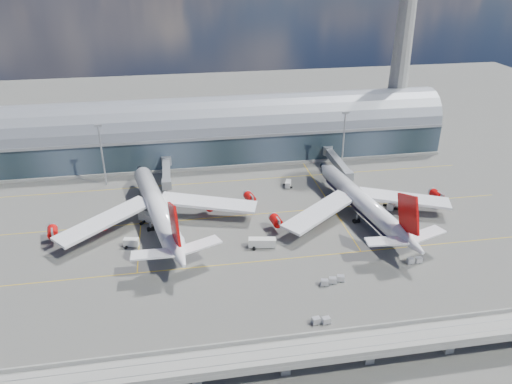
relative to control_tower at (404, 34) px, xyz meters
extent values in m
plane|color=#474744|center=(-85.00, -83.00, -51.64)|extent=(500.00, 500.00, 0.00)
cube|color=gold|center=(-85.00, -93.00, -51.63)|extent=(200.00, 0.25, 0.01)
cube|color=gold|center=(-85.00, -63.00, -51.63)|extent=(200.00, 0.25, 0.01)
cube|color=gold|center=(-85.00, -33.00, -51.63)|extent=(200.00, 0.25, 0.01)
cube|color=gold|center=(-120.00, -53.00, -51.63)|extent=(0.25, 80.00, 0.01)
cube|color=gold|center=(-50.00, -53.00, -51.63)|extent=(0.25, 80.00, 0.01)
cube|color=#1D2A31|center=(-85.00, -5.00, -44.64)|extent=(200.00, 28.00, 14.00)
cylinder|color=gray|center=(-85.00, -5.00, -37.64)|extent=(200.00, 28.00, 28.00)
cube|color=gray|center=(-85.00, -19.00, -37.64)|extent=(200.00, 1.00, 1.20)
cube|color=gray|center=(-85.00, -5.00, -51.04)|extent=(200.00, 30.00, 1.20)
cube|color=gray|center=(0.00, 0.00, -47.64)|extent=(18.00, 18.00, 8.00)
cone|color=gray|center=(0.00, 0.00, -6.64)|extent=(10.00, 10.00, 90.00)
cube|color=gray|center=(-85.00, -138.00, -46.14)|extent=(220.00, 8.50, 1.20)
cube|color=gray|center=(-85.00, -142.00, -45.04)|extent=(220.00, 0.40, 1.20)
cube|color=gray|center=(-85.00, -134.00, -45.04)|extent=(220.00, 0.40, 1.20)
cube|color=gray|center=(-85.00, -139.50, -45.49)|extent=(220.00, 0.12, 0.12)
cube|color=gray|center=(-85.00, -136.50, -45.49)|extent=(220.00, 0.12, 0.12)
cube|color=gray|center=(-105.00, -138.00, -49.14)|extent=(2.20, 2.20, 5.00)
cube|color=gray|center=(-85.00, -138.00, -49.14)|extent=(2.20, 2.20, 5.00)
cube|color=gray|center=(-65.00, -138.00, -49.14)|extent=(2.20, 2.20, 5.00)
cube|color=gray|center=(-45.00, -138.00, -49.14)|extent=(2.20, 2.20, 5.00)
cylinder|color=gray|center=(-135.00, -28.00, -39.14)|extent=(0.70, 0.70, 25.00)
cube|color=gray|center=(-135.00, -28.00, -26.44)|extent=(3.00, 0.40, 1.00)
cylinder|color=gray|center=(-35.00, -28.00, -39.14)|extent=(0.70, 0.70, 25.00)
cube|color=gray|center=(-35.00, -28.00, -26.44)|extent=(3.00, 0.40, 1.00)
cylinder|color=white|center=(-113.94, -63.54, -45.04)|extent=(17.90, 56.70, 6.81)
cone|color=white|center=(-120.18, -32.74, -45.04)|extent=(8.37, 9.70, 6.81)
cone|color=white|center=(-107.27, -96.43, -44.18)|extent=(9.22, 13.87, 6.81)
cube|color=#B70807|center=(-107.90, -93.30, -35.77)|extent=(3.26, 12.63, 14.10)
cube|color=white|center=(-130.98, -69.16, -45.89)|extent=(31.92, 28.39, 2.75)
cube|color=white|center=(-96.05, -62.08, -45.89)|extent=(35.33, 17.94, 2.75)
cylinder|color=#B70807|center=(-132.05, -67.21, -47.80)|extent=(4.40, 5.89, 3.41)
cylinder|color=#B70807|center=(-147.58, -70.36, -47.80)|extent=(4.40, 5.89, 3.41)
cylinder|color=#B70807|center=(-95.82, -59.86, -47.80)|extent=(4.40, 5.89, 3.41)
cylinder|color=#B70807|center=(-80.30, -56.72, -47.80)|extent=(4.40, 5.89, 3.41)
cylinder|color=gray|center=(-117.89, -44.03, -50.04)|extent=(0.53, 0.53, 3.19)
cylinder|color=gray|center=(-116.43, -68.39, -50.04)|extent=(0.64, 0.64, 3.19)
cylinder|color=gray|center=(-109.75, -67.03, -50.04)|extent=(0.64, 0.64, 3.19)
cylinder|color=black|center=(-116.43, -68.39, -51.05)|extent=(2.61, 2.03, 1.60)
cylinder|color=black|center=(-109.75, -67.03, -51.05)|extent=(2.61, 2.03, 1.60)
cylinder|color=white|center=(-42.30, -70.18, -45.36)|extent=(13.41, 51.82, 6.17)
cone|color=white|center=(-46.40, -41.55, -45.36)|extent=(7.32, 9.30, 6.17)
cone|color=white|center=(-37.90, -100.92, -44.51)|extent=(7.92, 13.52, 6.17)
cube|color=#B70807|center=(-38.35, -97.76, -36.42)|extent=(2.54, 12.70, 14.09)
cube|color=white|center=(-58.50, -74.65, -46.21)|extent=(30.94, 25.81, 2.64)
cube|color=white|center=(-25.50, -69.92, -46.21)|extent=(33.09, 18.91, 2.64)
cylinder|color=black|center=(-42.30, -70.18, -47.06)|extent=(11.74, 46.46, 5.25)
cylinder|color=#B70807|center=(-59.41, -72.63, -48.12)|extent=(4.13, 5.75, 3.41)
cylinder|color=#B70807|center=(-74.07, -74.73, -48.12)|extent=(4.13, 5.75, 3.41)
cylinder|color=#B70807|center=(-25.19, -67.73, -48.12)|extent=(4.13, 5.75, 3.41)
cylinder|color=#B70807|center=(-10.53, -65.63, -48.12)|extent=(4.13, 5.75, 3.41)
cylinder|color=gray|center=(-44.88, -52.22, -50.04)|extent=(0.53, 0.53, 3.19)
cylinder|color=gray|center=(-45.07, -74.88, -50.04)|extent=(0.64, 0.64, 3.19)
cylinder|color=gray|center=(-38.33, -73.91, -50.04)|extent=(0.64, 0.64, 3.19)
cylinder|color=black|center=(-45.07, -74.88, -51.05)|extent=(2.54, 1.91, 1.60)
cylinder|color=black|center=(-38.33, -73.91, -51.05)|extent=(2.54, 1.91, 1.60)
cube|color=gray|center=(-110.44, -31.00, -46.44)|extent=(3.00, 24.00, 3.00)
cube|color=gray|center=(-110.44, -43.00, -46.44)|extent=(3.60, 3.60, 3.40)
cylinder|color=gray|center=(-110.44, -19.00, -46.44)|extent=(4.40, 4.40, 4.00)
cylinder|color=gray|center=(-110.44, -43.00, -49.94)|extent=(0.50, 0.50, 3.40)
cylinder|color=black|center=(-110.44, -43.00, -51.29)|extent=(1.40, 0.80, 0.80)
cube|color=gray|center=(-38.80, -33.00, -46.44)|extent=(3.00, 28.00, 3.00)
cube|color=gray|center=(-38.80, -47.00, -46.44)|extent=(3.60, 3.60, 3.40)
cylinder|color=gray|center=(-38.80, -19.00, -46.44)|extent=(4.40, 4.40, 4.00)
cylinder|color=gray|center=(-38.80, -47.00, -49.94)|extent=(0.50, 0.50, 3.40)
cylinder|color=black|center=(-38.80, -47.00, -51.29)|extent=(1.40, 0.80, 0.80)
cube|color=beige|center=(-122.36, -77.47, -50.10)|extent=(5.14, 3.14, 2.49)
cylinder|color=black|center=(-120.86, -77.16, -51.21)|extent=(1.34, 2.52, 0.86)
cylinder|color=black|center=(-123.86, -77.79, -51.21)|extent=(1.34, 2.52, 0.86)
cube|color=beige|center=(-80.69, -85.04, -49.89)|extent=(9.03, 3.96, 2.84)
cylinder|color=black|center=(-77.94, -84.57, -51.15)|extent=(1.43, 2.86, 0.98)
cylinder|color=black|center=(-83.44, -85.52, -51.15)|extent=(1.43, 2.86, 0.98)
cube|color=beige|center=(-28.57, -66.75, -50.03)|extent=(5.37, 6.27, 2.62)
cylinder|color=black|center=(-29.68, -65.17, -51.18)|extent=(2.58, 2.19, 0.91)
cylinder|color=black|center=(-27.46, -68.33, -51.18)|extent=(2.58, 2.19, 0.91)
cube|color=beige|center=(-62.31, -42.48, -50.25)|extent=(3.34, 4.74, 2.25)
cylinder|color=black|center=(-62.78, -41.18, -51.25)|extent=(2.30, 1.47, 0.78)
cylinder|color=black|center=(-61.84, -43.78, -51.25)|extent=(2.30, 1.47, 0.78)
cube|color=beige|center=(-117.60, -61.77, -49.91)|extent=(6.57, 6.07, 2.81)
cylinder|color=black|center=(-116.00, -60.44, -51.15)|extent=(2.48, 2.70, 0.97)
cylinder|color=black|center=(-119.19, -63.10, -51.15)|extent=(2.48, 2.70, 0.97)
cube|color=gray|center=(-73.48, -123.30, -51.39)|extent=(2.58, 1.90, 0.30)
cube|color=silver|center=(-73.48, -123.30, -50.59)|extent=(2.17, 1.75, 1.49)
cube|color=gray|center=(-70.92, -123.65, -51.39)|extent=(2.58, 1.90, 0.30)
cube|color=silver|center=(-70.92, -123.65, -50.59)|extent=(2.17, 1.75, 1.49)
cube|color=gray|center=(-66.66, -108.04, -51.38)|extent=(2.75, 2.12, 0.31)
cube|color=silver|center=(-66.66, -108.04, -50.56)|extent=(2.33, 1.94, 1.53)
cube|color=gray|center=(-64.06, -107.47, -51.38)|extent=(2.75, 2.12, 0.31)
cube|color=silver|center=(-64.06, -107.47, -50.56)|extent=(2.33, 1.94, 1.53)
cube|color=gray|center=(-61.46, -106.91, -51.38)|extent=(2.75, 2.12, 0.31)
cube|color=silver|center=(-61.46, -106.91, -50.56)|extent=(2.33, 1.94, 1.53)
cube|color=gray|center=(-37.47, -101.81, -51.39)|extent=(2.44, 1.65, 0.30)
cube|color=silver|center=(-37.47, -101.81, -50.59)|extent=(2.03, 1.55, 1.50)
cube|color=gray|center=(-34.87, -101.87, -51.39)|extent=(2.44, 1.65, 0.30)
cube|color=silver|center=(-34.87, -101.87, -50.59)|extent=(2.03, 1.55, 1.50)
camera|label=1|loc=(-105.57, -219.71, 35.63)|focal=35.00mm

